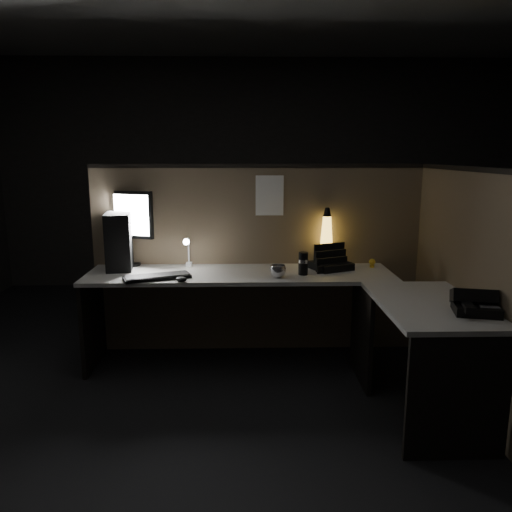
{
  "coord_description": "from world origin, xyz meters",
  "views": [
    {
      "loc": [
        -0.12,
        -3.06,
        1.61
      ],
      "look_at": [
        -0.04,
        0.35,
        0.91
      ],
      "focal_mm": 35.0,
      "sensor_mm": 36.0,
      "label": 1
    }
  ],
  "objects_px": {
    "monitor": "(126,221)",
    "lava_lamp": "(326,242)",
    "desk_phone": "(475,303)",
    "pc_tower": "(119,240)",
    "keyboard": "(157,277)"
  },
  "relations": [
    {
      "from": "monitor",
      "to": "keyboard",
      "type": "distance_m",
      "value": 0.66
    },
    {
      "from": "keyboard",
      "to": "lava_lamp",
      "type": "height_order",
      "value": "lava_lamp"
    },
    {
      "from": "monitor",
      "to": "lava_lamp",
      "type": "height_order",
      "value": "monitor"
    },
    {
      "from": "monitor",
      "to": "keyboard",
      "type": "bearing_deg",
      "value": -37.27
    },
    {
      "from": "monitor",
      "to": "desk_phone",
      "type": "relative_size",
      "value": 2.1
    },
    {
      "from": "pc_tower",
      "to": "desk_phone",
      "type": "bearing_deg",
      "value": -36.32
    },
    {
      "from": "keyboard",
      "to": "desk_phone",
      "type": "distance_m",
      "value": 2.09
    },
    {
      "from": "lava_lamp",
      "to": "desk_phone",
      "type": "bearing_deg",
      "value": -62.48
    },
    {
      "from": "desk_phone",
      "to": "lava_lamp",
      "type": "bearing_deg",
      "value": 130.84
    },
    {
      "from": "monitor",
      "to": "keyboard",
      "type": "xyz_separation_m",
      "value": [
        0.31,
        -0.46,
        -0.35
      ]
    },
    {
      "from": "keyboard",
      "to": "desk_phone",
      "type": "xyz_separation_m",
      "value": [
        1.92,
        -0.83,
        0.04
      ]
    },
    {
      "from": "lava_lamp",
      "to": "monitor",
      "type": "bearing_deg",
      "value": 177.92
    },
    {
      "from": "pc_tower",
      "to": "monitor",
      "type": "xyz_separation_m",
      "value": [
        0.04,
        0.1,
        0.14
      ]
    },
    {
      "from": "pc_tower",
      "to": "monitor",
      "type": "height_order",
      "value": "monitor"
    },
    {
      "from": "keyboard",
      "to": "lava_lamp",
      "type": "xyz_separation_m",
      "value": [
        1.28,
        0.4,
        0.18
      ]
    }
  ]
}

